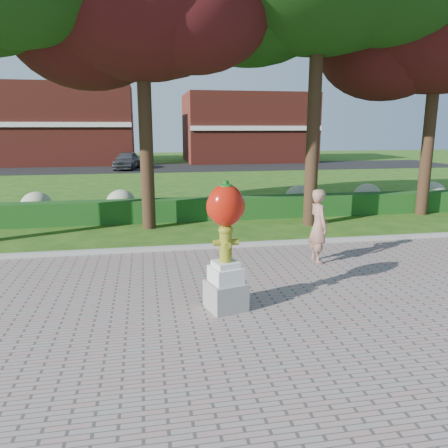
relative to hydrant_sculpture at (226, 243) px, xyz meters
name	(u,v)px	position (x,y,z in m)	size (l,w,h in m)	color
ground	(248,287)	(0.71, 1.14, -1.31)	(100.00, 100.00, 0.00)	#254C13
walkway	(322,397)	(0.71, -2.86, -1.29)	(40.00, 14.00, 0.04)	gray
curb	(223,246)	(0.71, 4.14, -1.23)	(40.00, 0.18, 0.15)	#ADADA5
lawn_hedge	(204,209)	(0.71, 8.14, -0.91)	(24.00, 0.70, 0.80)	#154B18
hydrangea_row	(215,200)	(1.28, 9.14, -0.76)	(20.10, 1.10, 0.99)	#A8B288
street	(170,168)	(0.71, 29.14, -1.30)	(50.00, 8.00, 0.02)	black
building_left	(54,125)	(-9.29, 35.14, 2.19)	(14.00, 8.00, 7.00)	maroon
building_right	(247,128)	(8.71, 35.14, 1.89)	(12.00, 8.00, 6.40)	maroon
tree_far_right	(436,23)	(9.11, 7.71, 5.66)	(7.88, 6.72, 10.21)	black
hydrant_sculpture	(226,243)	(0.00, 0.00, 0.00)	(0.80, 0.80, 2.39)	gray
woman	(318,226)	(2.78, 2.43, -0.35)	(0.67, 0.44, 1.83)	#A3735D
parked_car	(127,160)	(-2.73, 28.31, -0.58)	(1.66, 4.13, 1.41)	#3F4147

